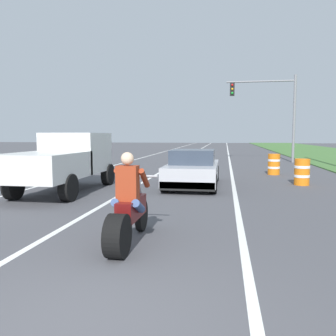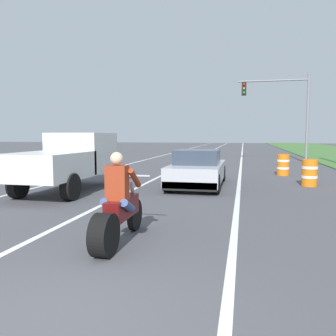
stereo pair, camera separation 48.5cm
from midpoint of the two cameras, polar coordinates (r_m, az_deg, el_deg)
ground_plane at (r=3.90m, az=-19.56°, el=-24.09°), size 160.00×160.00×0.00m
lane_stripe_left_solid at (r=24.10m, az=-7.70°, el=0.95°), size 0.14×120.00×0.01m
lane_stripe_right_solid at (r=23.03m, az=9.69°, el=0.71°), size 0.14×120.00×0.01m
lane_stripe_centre_dashed at (r=23.29m, az=0.80°, el=0.84°), size 0.14×120.00×0.01m
motorcycle_with_rider at (r=5.99m, az=-9.01°, el=-7.24°), size 0.70×2.21×1.62m
sports_car_silver at (r=12.79m, az=3.10°, el=-0.22°), size 1.84×4.30×1.37m
pickup_truck_left_lane_white at (r=12.05m, az=-17.84°, el=1.45°), size 2.02×4.80×1.98m
traffic_light_mast_near at (r=25.10m, az=16.48°, el=10.10°), size 4.72×0.34×6.00m
construction_barrel_nearest at (r=13.92m, az=20.47°, el=-0.61°), size 0.58×0.58×1.00m
construction_barrel_mid at (r=17.15m, az=16.43°, el=0.61°), size 0.58×0.58×1.00m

